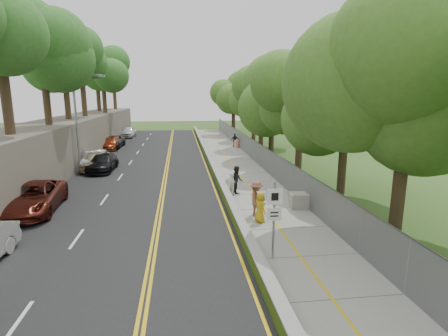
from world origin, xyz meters
TOP-DOWN VIEW (x-y plane):
  - ground at (0.00, 0.00)m, footprint 140.00×140.00m
  - road at (-5.40, 15.00)m, footprint 11.20×66.00m
  - sidewalk at (2.55, 15.00)m, footprint 4.20×66.00m
  - jersey_barrier at (0.25, 15.00)m, footprint 0.42×66.00m
  - rock_embankment at (-13.50, 15.00)m, footprint 5.00×66.00m
  - chainlink_fence at (4.65, 15.00)m, footprint 0.04×66.00m
  - trees_embankment at (-13.00, 15.00)m, footprint 6.40×66.00m
  - trees_fenceside at (7.00, 15.00)m, footprint 7.00×66.00m
  - streetlight at (-10.46, 14.00)m, footprint 2.52×0.22m
  - signpost at (1.05, -3.02)m, footprint 0.62×0.09m
  - construction_barrel at (4.30, 26.00)m, footprint 0.55×0.55m
  - concrete_block at (4.30, 3.00)m, footprint 1.30×1.02m
  - car_2 at (-10.60, 4.14)m, footprint 3.05×5.90m
  - car_3 at (-9.00, 14.51)m, footprint 2.11×4.90m
  - car_4 at (-9.64, 15.13)m, footprint 2.05×4.73m
  - car_5 at (-9.89, 15.67)m, footprint 1.83×4.71m
  - car_6 at (-10.60, 27.74)m, footprint 2.54×5.06m
  - car_7 at (-10.60, 26.52)m, footprint 2.18×4.89m
  - car_8 at (-10.16, 38.43)m, footprint 2.05×4.71m
  - painter_0 at (1.45, 1.00)m, footprint 0.70×0.88m
  - painter_1 at (0.75, 5.75)m, footprint 0.51×0.64m
  - painter_2 at (1.14, 6.47)m, footprint 0.81×0.97m
  - painter_3 at (1.45, 1.93)m, footprint 1.03×1.37m
  - person_far at (4.20, 26.64)m, footprint 1.00×0.53m

SIDE VIEW (x-z plane):
  - ground at x=0.00m, z-range 0.00..0.00m
  - road at x=-5.40m, z-range 0.00..0.04m
  - sidewalk at x=2.55m, z-range 0.00..0.05m
  - jersey_barrier at x=0.25m, z-range 0.00..0.60m
  - concrete_block at x=4.30m, z-range 0.05..0.88m
  - construction_barrel at x=4.30m, z-range 0.05..0.95m
  - car_6 at x=-10.60m, z-range 0.04..1.41m
  - car_7 at x=-10.60m, z-range 0.04..1.43m
  - car_3 at x=-9.00m, z-range 0.04..1.45m
  - car_5 at x=-9.89m, z-range 0.04..1.57m
  - painter_1 at x=0.75m, z-range 0.05..1.57m
  - car_8 at x=-10.16m, z-range 0.04..1.62m
  - car_4 at x=-9.64m, z-range 0.04..1.63m
  - car_2 at x=-10.60m, z-range 0.04..1.63m
  - painter_0 at x=1.45m, z-range 0.05..1.62m
  - person_far at x=4.20m, z-range 0.05..1.67m
  - painter_2 at x=1.14m, z-range 0.05..1.83m
  - painter_3 at x=1.45m, z-range 0.05..1.94m
  - chainlink_fence at x=4.65m, z-range 0.00..2.00m
  - signpost at x=1.05m, z-range 0.41..3.51m
  - rock_embankment at x=-13.50m, z-range 0.00..4.00m
  - streetlight at x=-10.46m, z-range 0.64..8.64m
  - trees_fenceside at x=7.00m, z-range 0.00..14.00m
  - trees_embankment at x=-13.00m, z-range 4.00..17.00m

